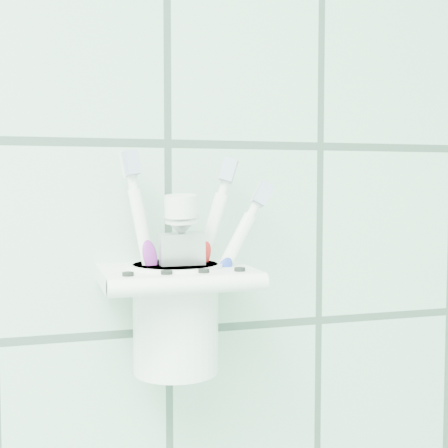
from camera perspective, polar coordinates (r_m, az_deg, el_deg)
name	(u,v)px	position (r m, az deg, el deg)	size (l,w,h in m)	color
holder_bracket	(176,278)	(0.57, -4.40, -4.93)	(0.14, 0.11, 0.04)	white
cup	(176,314)	(0.58, -4.44, -8.16)	(0.09, 0.09, 0.10)	white
toothbrush_pink	(168,257)	(0.56, -5.10, -2.99)	(0.04, 0.04, 0.20)	white
toothbrush_blue	(173,254)	(0.58, -4.73, -2.76)	(0.06, 0.02, 0.20)	white
toothbrush_orange	(173,262)	(0.56, -4.68, -3.44)	(0.09, 0.02, 0.18)	white
toothpaste_tube	(185,266)	(0.57, -3.59, -3.84)	(0.05, 0.04, 0.16)	silver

